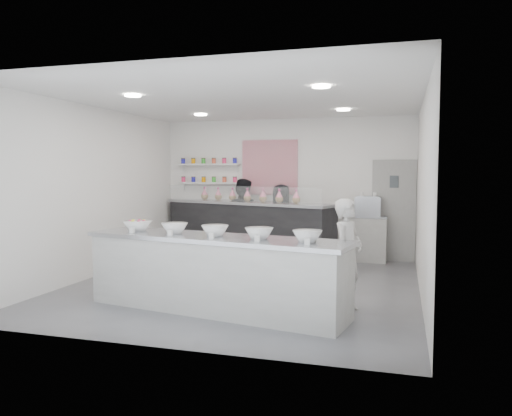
% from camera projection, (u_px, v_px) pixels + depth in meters
% --- Properties ---
extents(floor, '(6.00, 6.00, 0.00)m').
position_uv_depth(floor, '(244.00, 285.00, 8.15)').
color(floor, '#515156').
rests_on(floor, ground).
extents(ceiling, '(6.00, 6.00, 0.00)m').
position_uv_depth(ceiling, '(243.00, 100.00, 7.93)').
color(ceiling, white).
rests_on(ceiling, floor).
extents(back_wall, '(5.50, 0.00, 5.50)m').
position_uv_depth(back_wall, '(285.00, 188.00, 10.92)').
color(back_wall, white).
rests_on(back_wall, floor).
extents(left_wall, '(0.00, 6.00, 6.00)m').
position_uv_depth(left_wall, '(96.00, 192.00, 8.81)').
color(left_wall, white).
rests_on(left_wall, floor).
extents(right_wall, '(0.00, 6.00, 6.00)m').
position_uv_depth(right_wall, '(423.00, 196.00, 7.27)').
color(right_wall, white).
rests_on(right_wall, floor).
extents(back_door, '(0.88, 0.04, 2.10)m').
position_uv_depth(back_door, '(394.00, 211.00, 10.28)').
color(back_door, gray).
rests_on(back_door, floor).
extents(pattern_panel, '(1.25, 0.03, 1.20)m').
position_uv_depth(pattern_panel, '(270.00, 167.00, 10.96)').
color(pattern_panel, '#A50D32').
rests_on(pattern_panel, back_wall).
extents(jar_shelf_lower, '(1.45, 0.22, 0.04)m').
position_uv_depth(jar_shelf_lower, '(209.00, 183.00, 11.30)').
color(jar_shelf_lower, silver).
rests_on(jar_shelf_lower, back_wall).
extents(jar_shelf_upper, '(1.45, 0.22, 0.04)m').
position_uv_depth(jar_shelf_upper, '(209.00, 164.00, 11.27)').
color(jar_shelf_upper, silver).
rests_on(jar_shelf_upper, back_wall).
extents(preserve_jars, '(1.45, 0.10, 0.56)m').
position_uv_depth(preserve_jars, '(209.00, 171.00, 11.26)').
color(preserve_jars, '#F9326A').
rests_on(preserve_jars, jar_shelf_lower).
extents(downlight_0, '(0.24, 0.24, 0.02)m').
position_uv_depth(downlight_0, '(133.00, 96.00, 7.37)').
color(downlight_0, white).
rests_on(downlight_0, ceiling).
extents(downlight_1, '(0.24, 0.24, 0.02)m').
position_uv_depth(downlight_1, '(321.00, 87.00, 6.59)').
color(downlight_1, white).
rests_on(downlight_1, ceiling).
extents(downlight_2, '(0.24, 0.24, 0.02)m').
position_uv_depth(downlight_2, '(201.00, 115.00, 9.86)').
color(downlight_2, white).
rests_on(downlight_2, ceiling).
extents(downlight_3, '(0.24, 0.24, 0.02)m').
position_uv_depth(downlight_3, '(343.00, 110.00, 9.07)').
color(downlight_3, white).
rests_on(downlight_3, ceiling).
extents(prep_counter, '(3.78, 1.46, 1.01)m').
position_uv_depth(prep_counter, '(215.00, 274.00, 6.65)').
color(prep_counter, '#A2A29C').
rests_on(prep_counter, floor).
extents(back_bar, '(3.98, 1.97, 1.23)m').
position_uv_depth(back_bar, '(247.00, 230.00, 10.60)').
color(back_bar, black).
rests_on(back_bar, floor).
extents(sneeze_guard, '(3.69, 1.29, 0.33)m').
position_uv_depth(sneeze_guard, '(237.00, 194.00, 10.26)').
color(sneeze_guard, white).
rests_on(sneeze_guard, back_bar).
extents(espresso_ledge, '(1.27, 0.40, 0.94)m').
position_uv_depth(espresso_ledge, '(355.00, 239.00, 10.35)').
color(espresso_ledge, '#A2A29C').
rests_on(espresso_ledge, floor).
extents(espresso_machine, '(0.52, 0.36, 0.39)m').
position_uv_depth(espresso_machine, '(368.00, 207.00, 10.23)').
color(espresso_machine, '#93969E').
rests_on(espresso_machine, espresso_ledge).
extents(cup_stacks, '(0.24, 0.24, 0.34)m').
position_uv_depth(cup_stacks, '(344.00, 208.00, 10.37)').
color(cup_stacks, tan).
rests_on(cup_stacks, espresso_ledge).
extents(prep_bowls, '(3.00, 0.97, 0.15)m').
position_uv_depth(prep_bowls, '(215.00, 231.00, 6.60)').
color(prep_bowls, white).
rests_on(prep_bowls, prep_counter).
extents(label_cards, '(2.66, 0.04, 0.07)m').
position_uv_depth(label_cards, '(207.00, 239.00, 6.11)').
color(label_cards, white).
rests_on(label_cards, prep_counter).
extents(cookie_bags, '(2.47, 0.99, 0.28)m').
position_uv_depth(cookie_bags, '(247.00, 195.00, 10.54)').
color(cookie_bags, pink).
rests_on(cookie_bags, back_bar).
extents(woman_prep, '(0.52, 0.64, 1.50)m').
position_uv_depth(woman_prep, '(348.00, 255.00, 6.61)').
color(woman_prep, silver).
rests_on(woman_prep, floor).
extents(staff_left, '(0.88, 0.72, 1.70)m').
position_uv_depth(staff_left, '(242.00, 218.00, 10.88)').
color(staff_left, black).
rests_on(staff_left, floor).
extents(staff_right, '(0.79, 0.53, 1.60)m').
position_uv_depth(staff_right, '(281.00, 221.00, 10.64)').
color(staff_right, black).
rests_on(staff_right, floor).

